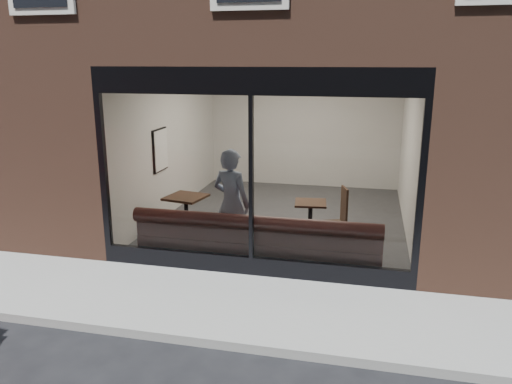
% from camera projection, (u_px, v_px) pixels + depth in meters
% --- Properties ---
extents(ground, '(120.00, 120.00, 0.00)m').
position_uv_depth(ground, '(212.00, 344.00, 5.97)').
color(ground, black).
rests_on(ground, ground).
extents(sidewalk_near, '(40.00, 2.00, 0.01)m').
position_uv_depth(sidewalk_near, '(234.00, 305.00, 6.91)').
color(sidewalk_near, gray).
rests_on(sidewalk_near, ground).
extents(kerb_near, '(40.00, 0.10, 0.12)m').
position_uv_depth(kerb_near, '(210.00, 342.00, 5.91)').
color(kerb_near, gray).
rests_on(kerb_near, ground).
extents(host_building_pier_left, '(2.50, 12.00, 3.20)m').
position_uv_depth(host_building_pier_left, '(170.00, 123.00, 13.91)').
color(host_building_pier_left, brown).
rests_on(host_building_pier_left, ground).
extents(host_building_pier_right, '(2.50, 12.00, 3.20)m').
position_uv_depth(host_building_pier_right, '(455.00, 131.00, 12.29)').
color(host_building_pier_right, brown).
rests_on(host_building_pier_right, ground).
extents(host_building_backfill, '(5.00, 6.00, 3.20)m').
position_uv_depth(host_building_backfill, '(316.00, 115.00, 15.93)').
color(host_building_backfill, brown).
rests_on(host_building_backfill, ground).
extents(cafe_floor, '(6.00, 6.00, 0.00)m').
position_uv_depth(cafe_floor, '(283.00, 218.00, 10.68)').
color(cafe_floor, '#2D2D30').
rests_on(cafe_floor, ground).
extents(cafe_ceiling, '(6.00, 6.00, 0.00)m').
position_uv_depth(cafe_ceiling, '(286.00, 65.00, 9.87)').
color(cafe_ceiling, white).
rests_on(cafe_ceiling, host_building_upper).
extents(cafe_wall_back, '(5.00, 0.00, 5.00)m').
position_uv_depth(cafe_wall_back, '(304.00, 126.00, 13.09)').
color(cafe_wall_back, silver).
rests_on(cafe_wall_back, ground).
extents(cafe_wall_left, '(0.00, 6.00, 6.00)m').
position_uv_depth(cafe_wall_left, '(171.00, 141.00, 10.81)').
color(cafe_wall_left, silver).
rests_on(cafe_wall_left, ground).
extents(cafe_wall_right, '(0.00, 6.00, 6.00)m').
position_uv_depth(cafe_wall_right, '(410.00, 149.00, 9.74)').
color(cafe_wall_right, silver).
rests_on(cafe_wall_right, ground).
extents(storefront_kick, '(5.00, 0.10, 0.30)m').
position_uv_depth(storefront_kick, '(251.00, 266.00, 7.87)').
color(storefront_kick, black).
rests_on(storefront_kick, ground).
extents(storefront_header, '(5.00, 0.10, 0.40)m').
position_uv_depth(storefront_header, '(251.00, 81.00, 7.13)').
color(storefront_header, black).
rests_on(storefront_header, host_building_upper).
extents(storefront_mullion, '(0.06, 0.10, 2.50)m').
position_uv_depth(storefront_mullion, '(251.00, 180.00, 7.51)').
color(storefront_mullion, black).
rests_on(storefront_mullion, storefront_kick).
extents(storefront_glass, '(4.80, 0.00, 4.80)m').
position_uv_depth(storefront_glass, '(251.00, 180.00, 7.48)').
color(storefront_glass, white).
rests_on(storefront_glass, storefront_kick).
extents(banquette, '(4.00, 0.55, 0.45)m').
position_uv_depth(banquette, '(257.00, 252.00, 8.22)').
color(banquette, '#3E1618').
rests_on(banquette, cafe_floor).
extents(person, '(0.79, 0.64, 1.88)m').
position_uv_depth(person, '(231.00, 203.00, 8.45)').
color(person, '#8496B6').
rests_on(person, cafe_floor).
extents(cafe_table_left, '(0.81, 0.81, 0.04)m').
position_uv_depth(cafe_table_left, '(186.00, 197.00, 9.58)').
color(cafe_table_left, black).
rests_on(cafe_table_left, cafe_floor).
extents(cafe_table_right, '(0.63, 0.63, 0.04)m').
position_uv_depth(cafe_table_right, '(311.00, 203.00, 9.19)').
color(cafe_table_right, black).
rests_on(cafe_table_right, cafe_floor).
extents(cafe_chair_left, '(0.54, 0.54, 0.04)m').
position_uv_depth(cafe_chair_left, '(224.00, 223.00, 9.67)').
color(cafe_chair_left, black).
rests_on(cafe_chair_left, cafe_floor).
extents(cafe_chair_right, '(0.49, 0.49, 0.04)m').
position_uv_depth(cafe_chair_right, '(334.00, 223.00, 9.61)').
color(cafe_chair_right, black).
rests_on(cafe_chair_right, cafe_floor).
extents(wall_poster, '(0.02, 0.61, 0.82)m').
position_uv_depth(wall_poster, '(161.00, 150.00, 10.21)').
color(wall_poster, white).
rests_on(wall_poster, cafe_wall_left).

